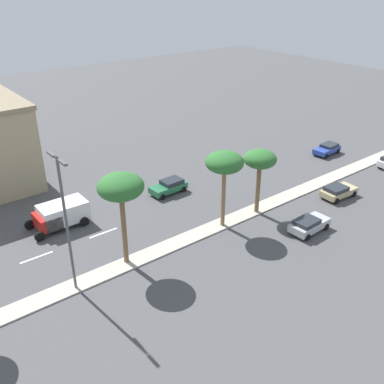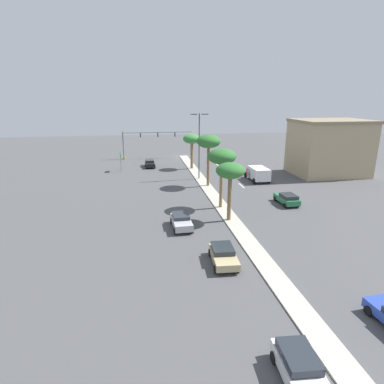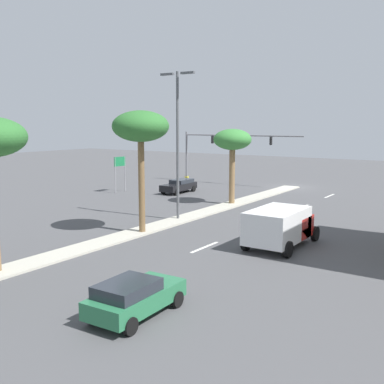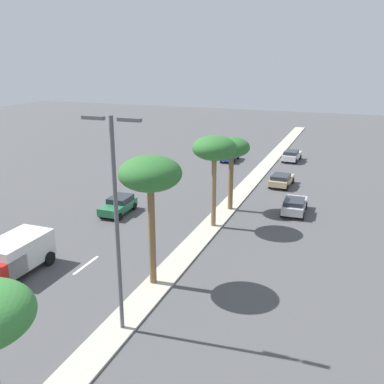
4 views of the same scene
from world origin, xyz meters
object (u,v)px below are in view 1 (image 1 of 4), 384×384
(palm_tree_leading, at_px, (225,164))
(sedan_green_left, at_px, (169,186))
(sedan_blue_mid, at_px, (327,149))
(street_lamp_center, at_px, (65,216))
(sedan_silver_leading, at_px, (309,224))
(palm_tree_far, at_px, (260,161))
(palm_tree_center, at_px, (121,188))
(box_truck, at_px, (59,214))
(sedan_tan_far, at_px, (338,191))

(palm_tree_leading, height_order, sedan_green_left, palm_tree_leading)
(sedan_blue_mid, bearing_deg, street_lamp_center, -82.08)
(palm_tree_leading, distance_m, sedan_green_left, 10.36)
(sedan_green_left, height_order, sedan_blue_mid, sedan_green_left)
(sedan_green_left, xyz_separation_m, sedan_silver_leading, (14.36, 5.46, -0.01))
(palm_tree_leading, bearing_deg, sedan_silver_leading, 44.48)
(palm_tree_far, bearing_deg, sedan_silver_leading, 12.06)
(palm_tree_far, bearing_deg, sedan_green_left, -154.23)
(sedan_blue_mid, bearing_deg, palm_tree_center, -81.89)
(palm_tree_far, bearing_deg, sedan_blue_mid, 106.13)
(palm_tree_leading, bearing_deg, box_truck, -127.69)
(sedan_blue_mid, bearing_deg, palm_tree_leading, -77.19)
(palm_tree_leading, bearing_deg, sedan_tan_far, 76.90)
(street_lamp_center, relative_size, sedan_silver_leading, 2.60)
(palm_tree_center, xyz_separation_m, sedan_silver_leading, (6.14, 15.60, -6.03))
(sedan_tan_far, distance_m, sedan_silver_leading, 8.32)
(palm_tree_center, relative_size, sedan_silver_leading, 1.91)
(sedan_tan_far, bearing_deg, sedan_blue_mid, 131.58)
(sedan_blue_mid, bearing_deg, sedan_green_left, -98.80)
(street_lamp_center, bearing_deg, palm_tree_leading, 90.14)
(sedan_green_left, bearing_deg, palm_tree_far, 25.77)
(sedan_blue_mid, bearing_deg, box_truck, -96.65)
(palm_tree_far, height_order, sedan_green_left, palm_tree_far)
(sedan_blue_mid, height_order, box_truck, box_truck)
(street_lamp_center, xyz_separation_m, sedan_tan_far, (3.10, 28.26, -5.57))
(palm_tree_leading, relative_size, sedan_tan_far, 1.77)
(sedan_green_left, height_order, box_truck, box_truck)
(street_lamp_center, xyz_separation_m, sedan_blue_mid, (-5.24, 37.65, -5.59))
(sedan_tan_far, distance_m, sedan_blue_mid, 12.56)
(palm_tree_center, distance_m, sedan_green_left, 14.37)
(palm_tree_center, relative_size, sedan_blue_mid, 1.89)
(palm_tree_far, height_order, sedan_silver_leading, palm_tree_far)
(palm_tree_center, xyz_separation_m, palm_tree_far, (0.66, 14.42, -1.22))
(sedan_blue_mid, bearing_deg, palm_tree_far, -73.87)
(sedan_silver_leading, bearing_deg, box_truck, -130.37)
(sedan_tan_far, bearing_deg, sedan_silver_leading, -72.54)
(sedan_silver_leading, bearing_deg, sedan_blue_mid, 122.00)
(palm_tree_center, bearing_deg, sedan_green_left, 129.03)
(palm_tree_far, bearing_deg, box_truck, -119.94)
(palm_tree_center, height_order, sedan_silver_leading, palm_tree_center)
(palm_tree_leading, xyz_separation_m, sedan_tan_far, (3.13, 13.47, -5.62))
(sedan_green_left, bearing_deg, sedan_silver_leading, 20.81)
(street_lamp_center, distance_m, box_truck, 10.94)
(street_lamp_center, bearing_deg, box_truck, 163.24)
(street_lamp_center, relative_size, sedan_tan_far, 2.58)
(palm_tree_center, height_order, box_truck, palm_tree_center)
(sedan_tan_far, xyz_separation_m, sedan_blue_mid, (-8.33, 9.39, -0.02))
(palm_tree_leading, xyz_separation_m, palm_tree_far, (0.15, 4.36, -0.78))
(sedan_green_left, xyz_separation_m, sedan_blue_mid, (3.53, 22.79, -0.06))
(street_lamp_center, relative_size, sedan_green_left, 2.59)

